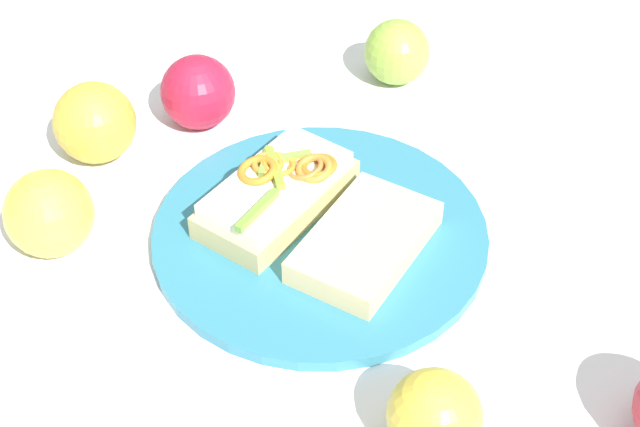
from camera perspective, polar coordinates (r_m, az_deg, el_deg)
The scene contains 9 objects.
ground_plane at distance 0.87m, azimuth 0.00°, elevation -1.54°, with size 2.00×2.00×0.00m, color silver.
plate at distance 0.86m, azimuth 0.00°, elevation -1.26°, with size 0.31×0.31×0.01m, color teal.
sandwich at distance 0.87m, azimuth -2.59°, elevation 1.38°, with size 0.14×0.18×0.05m.
bread_slice_side at distance 0.83m, azimuth 2.78°, elevation -1.76°, with size 0.14×0.09×0.02m, color beige.
apple_1 at distance 0.96m, azimuth -13.64°, elevation 5.43°, with size 0.08×0.08×0.08m, color gold.
apple_2 at distance 0.87m, azimuth -16.27°, elevation 0.00°, with size 0.08×0.08×0.08m, color gold.
apple_3 at distance 0.70m, azimuth 7.04°, elevation -12.21°, with size 0.07×0.07×0.07m, color gold.
apple_4 at distance 0.99m, azimuth -7.49°, elevation 7.38°, with size 0.08×0.08×0.08m, color #AE1A36.
apple_5 at distance 1.05m, azimuth 4.73°, elevation 9.83°, with size 0.07×0.07×0.07m, color #8BB83F.
Camera 1 is at (-0.55, 0.28, 0.61)m, focal length 52.22 mm.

